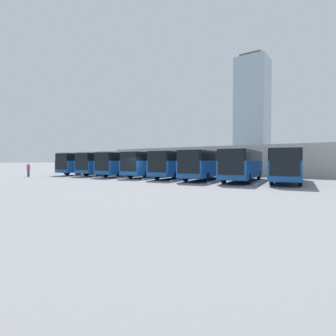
# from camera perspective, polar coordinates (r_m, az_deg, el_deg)

# --- Properties ---
(ground_plane) EXTENTS (600.00, 600.00, 0.00)m
(ground_plane) POSITION_cam_1_polar(r_m,az_deg,el_deg) (29.49, -7.08, -2.63)
(ground_plane) COLOR gray
(bus_0) EXTENTS (4.07, 11.14, 3.33)m
(bus_0) POSITION_cam_1_polar(r_m,az_deg,el_deg) (28.24, 24.58, 0.82)
(bus_0) COLOR #19519E
(bus_0) RESTS_ON ground_plane
(curb_divider_0) EXTENTS (1.12, 6.32, 0.15)m
(curb_divider_0) POSITION_cam_1_polar(r_m,az_deg,el_deg) (27.21, 19.59, -2.91)
(curb_divider_0) COLOR #B2B2AD
(curb_divider_0) RESTS_ON ground_plane
(bus_1) EXTENTS (4.07, 11.14, 3.33)m
(bus_1) POSITION_cam_1_polar(r_m,az_deg,el_deg) (28.51, 16.00, 0.91)
(bus_1) COLOR #19519E
(bus_1) RESTS_ON ground_plane
(curb_divider_1) EXTENTS (1.12, 6.32, 0.15)m
(curb_divider_1) POSITION_cam_1_polar(r_m,az_deg,el_deg) (27.85, 10.81, -2.74)
(curb_divider_1) COLOR #B2B2AD
(curb_divider_1) RESTS_ON ground_plane
(bus_2) EXTENTS (4.07, 11.14, 3.33)m
(bus_2) POSITION_cam_1_polar(r_m,az_deg,el_deg) (30.03, 8.37, 0.98)
(bus_2) COLOR #19519E
(bus_2) RESTS_ON ground_plane
(curb_divider_2) EXTENTS (1.12, 6.32, 0.15)m
(curb_divider_2) POSITION_cam_1_polar(r_m,az_deg,el_deg) (29.70, 3.35, -2.45)
(curb_divider_2) COLOR #B2B2AD
(curb_divider_2) RESTS_ON ground_plane
(bus_3) EXTENTS (4.07, 11.14, 3.33)m
(bus_3) POSITION_cam_1_polar(r_m,az_deg,el_deg) (32.57, 2.20, 1.04)
(bus_3) COLOR #19519E
(bus_3) RESTS_ON ground_plane
(curb_divider_3) EXTENTS (1.12, 6.32, 0.15)m
(curb_divider_3) POSITION_cam_1_polar(r_m,az_deg,el_deg) (32.51, -2.44, -2.10)
(curb_divider_3) COLOR #B2B2AD
(curb_divider_3) RESTS_ON ground_plane
(bus_4) EXTENTS (4.07, 11.14, 3.33)m
(bus_4) POSITION_cam_1_polar(r_m,az_deg,el_deg) (35.02, -3.54, 1.08)
(bus_4) COLOR #19519E
(bus_4) RESTS_ON ground_plane
(curb_divider_4) EXTENTS (1.12, 6.32, 0.15)m
(curb_divider_4) POSITION_cam_1_polar(r_m,az_deg,el_deg) (35.22, -7.83, -1.83)
(curb_divider_4) COLOR #B2B2AD
(curb_divider_4) RESTS_ON ground_plane
(bus_5) EXTENTS (4.07, 11.14, 3.33)m
(bus_5) POSITION_cam_1_polar(r_m,az_deg,el_deg) (37.54, -8.83, 1.10)
(bus_5) COLOR #19519E
(bus_5) RESTS_ON ground_plane
(curb_divider_5) EXTENTS (1.12, 6.32, 0.15)m
(curb_divider_5) POSITION_cam_1_polar(r_m,az_deg,el_deg) (37.96, -12.78, -1.61)
(curb_divider_5) COLOR #B2B2AD
(curb_divider_5) RESTS_ON ground_plane
(bus_6) EXTENTS (4.07, 11.14, 3.33)m
(bus_6) POSITION_cam_1_polar(r_m,az_deg,el_deg) (40.64, -12.94, 1.11)
(bus_6) COLOR #19519E
(bus_6) RESTS_ON ground_plane
(curb_divider_6) EXTENTS (1.12, 6.32, 0.15)m
(curb_divider_6) POSITION_cam_1_polar(r_m,az_deg,el_deg) (41.24, -16.54, -1.38)
(curb_divider_6) COLOR #B2B2AD
(curb_divider_6) RESTS_ON ground_plane
(bus_7) EXTENTS (4.07, 11.14, 3.33)m
(bus_7) POSITION_cam_1_polar(r_m,az_deg,el_deg) (43.67, -16.88, 1.11)
(bus_7) COLOR #19519E
(bus_7) RESTS_ON ground_plane
(pedestrian) EXTENTS (0.44, 0.44, 1.82)m
(pedestrian) POSITION_cam_1_polar(r_m,az_deg,el_deg) (39.94, -28.12, -0.30)
(pedestrian) COLOR #38384C
(pedestrian) RESTS_ON ground_plane
(station_building) EXTENTS (37.06, 13.79, 4.41)m
(station_building) POSITION_cam_1_polar(r_m,az_deg,el_deg) (46.71, 9.95, 1.65)
(station_building) COLOR #A8A399
(station_building) RESTS_ON ground_plane
(office_tower) EXTENTS (20.12, 20.12, 73.89)m
(office_tower) POSITION_cam_1_polar(r_m,az_deg,el_deg) (192.33, 17.88, 11.75)
(office_tower) COLOR #93A8B7
(office_tower) RESTS_ON ground_plane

